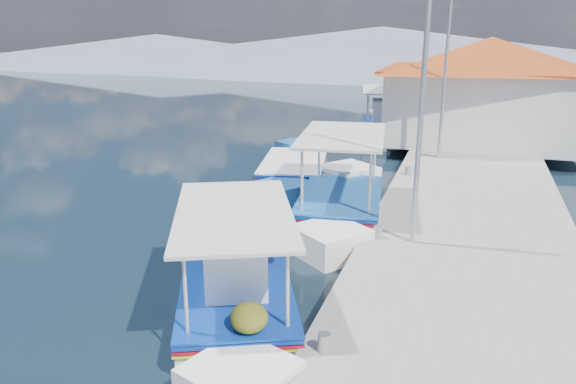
% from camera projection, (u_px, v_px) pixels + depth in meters
% --- Properties ---
extents(ground, '(160.00, 160.00, 0.00)m').
position_uv_depth(ground, '(197.00, 269.00, 12.55)').
color(ground, black).
rests_on(ground, ground).
extents(quay, '(5.00, 44.00, 0.50)m').
position_uv_depth(quay, '(471.00, 206.00, 16.13)').
color(quay, '#9E9A94').
rests_on(quay, ground).
extents(bollards, '(0.20, 17.20, 0.30)m').
position_uv_depth(bollards, '(397.00, 194.00, 15.97)').
color(bollards, '#A5A8AD').
rests_on(bollards, quay).
extents(main_caique, '(3.98, 6.49, 2.35)m').
position_uv_depth(main_caique, '(239.00, 293.00, 10.49)').
color(main_caique, white).
rests_on(main_caique, ground).
extents(caique_green_canopy, '(2.85, 7.34, 2.77)m').
position_uv_depth(caique_green_canopy, '(342.00, 205.00, 15.70)').
color(caique_green_canopy, white).
rests_on(caique_green_canopy, ground).
extents(caique_blue_hull, '(3.04, 6.97, 1.27)m').
position_uv_depth(caique_blue_hull, '(295.00, 173.00, 19.35)').
color(caique_blue_hull, '#1B59A2').
rests_on(caique_blue_hull, ground).
extents(caique_far, '(3.10, 7.31, 2.61)m').
position_uv_depth(caique_far, '(384.00, 126.00, 27.52)').
color(caique_far, white).
rests_on(caique_far, ground).
extents(harbor_building, '(10.49, 10.49, 4.40)m').
position_uv_depth(harbor_building, '(487.00, 88.00, 23.46)').
color(harbor_building, silver).
rests_on(harbor_building, quay).
extents(lamp_post_near, '(1.21, 0.14, 6.00)m').
position_uv_depth(lamp_post_near, '(418.00, 98.00, 11.87)').
color(lamp_post_near, '#A5A8AD').
rests_on(lamp_post_near, quay).
extents(lamp_post_far, '(1.21, 0.14, 6.00)m').
position_uv_depth(lamp_post_far, '(443.00, 68.00, 20.03)').
color(lamp_post_far, '#A5A8AD').
rests_on(lamp_post_far, quay).
extents(mountain_ridge, '(171.40, 96.00, 5.50)m').
position_uv_depth(mountain_ridge, '(485.00, 56.00, 60.76)').
color(mountain_ridge, slate).
rests_on(mountain_ridge, ground).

